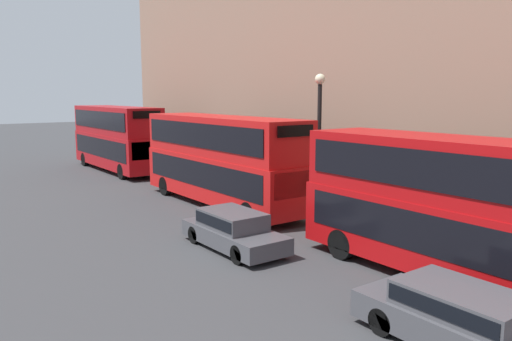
# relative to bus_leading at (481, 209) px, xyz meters

# --- Properties ---
(bus_leading) EXTENTS (2.59, 11.32, 4.17)m
(bus_leading) POSITION_rel_bus_leading_xyz_m (0.00, 0.00, 0.00)
(bus_leading) COLOR #B20C0F
(bus_leading) RESTS_ON ground
(bus_second_in_queue) EXTENTS (2.59, 11.01, 4.34)m
(bus_second_in_queue) POSITION_rel_bus_leading_xyz_m (-0.00, 13.21, 0.09)
(bus_second_in_queue) COLOR red
(bus_second_in_queue) RESTS_ON ground
(bus_third_in_queue) EXTENTS (2.59, 10.72, 4.52)m
(bus_third_in_queue) POSITION_rel_bus_leading_xyz_m (0.00, 27.06, 0.18)
(bus_third_in_queue) COLOR #A80F14
(bus_third_in_queue) RESTS_ON ground
(car_dark_sedan) EXTENTS (1.86, 4.78, 1.36)m
(car_dark_sedan) POSITION_rel_bus_leading_xyz_m (-3.40, -1.69, -1.58)
(car_dark_sedan) COLOR #47474C
(car_dark_sedan) RESTS_ON ground
(car_hatchback) EXTENTS (1.78, 4.40, 1.34)m
(car_hatchback) POSITION_rel_bus_leading_xyz_m (-3.40, 7.08, -1.59)
(car_hatchback) COLOR #47474C
(car_hatchback) RESTS_ON ground
(street_lamp) EXTENTS (0.44, 0.44, 6.24)m
(street_lamp) POSITION_rel_bus_leading_xyz_m (2.01, 8.55, 1.57)
(street_lamp) COLOR black
(street_lamp) RESTS_ON ground
(pedestrian) EXTENTS (0.36, 0.36, 1.82)m
(pedestrian) POSITION_rel_bus_leading_xyz_m (2.29, 17.50, -1.46)
(pedestrian) COLOR brown
(pedestrian) RESTS_ON ground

